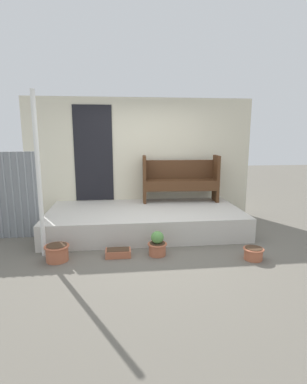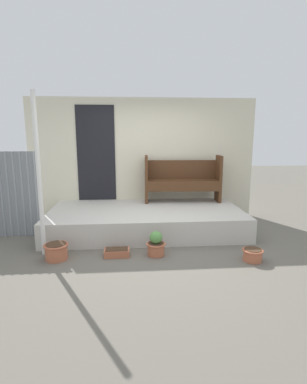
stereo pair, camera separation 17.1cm
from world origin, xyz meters
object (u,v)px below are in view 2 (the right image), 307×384
(support_post, at_px, (39,176))
(planter_box_rect, at_px, (117,252))
(bench, at_px, (182,178))
(flower_pot_left, at_px, (56,251))
(flower_pot_middle, at_px, (156,245))
(flower_pot_right, at_px, (253,254))

(support_post, bearing_deg, planter_box_rect, -8.86)
(planter_box_rect, bearing_deg, bench, 53.63)
(bench, height_order, flower_pot_left, bench)
(support_post, height_order, flower_pot_middle, support_post)
(support_post, height_order, flower_pot_right, support_post)
(support_post, height_order, planter_box_rect, support_post)
(flower_pot_left, bearing_deg, bench, 39.81)
(bench, distance_m, flower_pot_middle, 2.10)
(bench, bearing_deg, support_post, -143.94)
(flower_pot_right, bearing_deg, flower_pot_middle, 166.93)
(flower_pot_left, xyz_separation_m, flower_pot_middle, (1.50, 0.04, 0.03))
(flower_pot_middle, bearing_deg, planter_box_rect, 178.47)
(support_post, bearing_deg, bench, 33.34)
(planter_box_rect, bearing_deg, support_post, 171.14)
(flower_pot_left, bearing_deg, support_post, 136.27)
(support_post, bearing_deg, flower_pot_right, -9.38)
(flower_pot_left, distance_m, flower_pot_middle, 1.51)
(bench, distance_m, planter_box_rect, 2.41)
(bench, xyz_separation_m, flower_pot_middle, (-0.72, -1.82, -0.77))
(bench, bearing_deg, flower_pot_left, -137.47)
(flower_pot_middle, bearing_deg, bench, 68.35)
(support_post, xyz_separation_m, planter_box_rect, (1.14, -0.18, -1.18))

